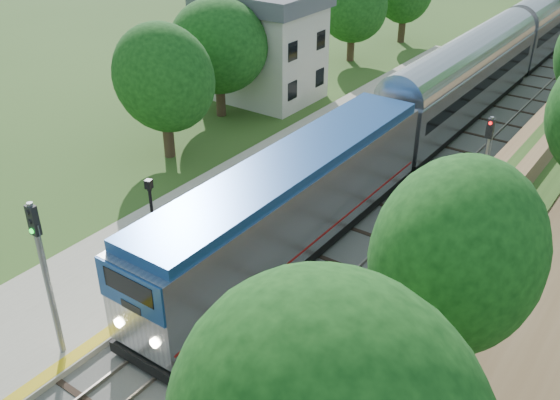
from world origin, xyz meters
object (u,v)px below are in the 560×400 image
Objects in this scene: lamppost_far at (154,229)px; signal_farside at (484,162)px; signal_platform at (43,265)px; station_building at (262,44)px.

signal_farside is at bearing 49.40° from lamppost_far.
signal_platform is (1.02, -5.92, 1.95)m from lamppost_far.
signal_farside is (9.10, 17.73, -0.55)m from signal_platform.
station_building is at bearing 115.48° from lamppost_far.
station_building is 29.27m from signal_platform.
lamppost_far is at bearing -64.52° from station_building.
station_building reaches higher than lamppost_far.
lamppost_far is 6.32m from signal_platform.
lamppost_far is at bearing 99.75° from signal_platform.
signal_platform is 19.93m from signal_farside.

